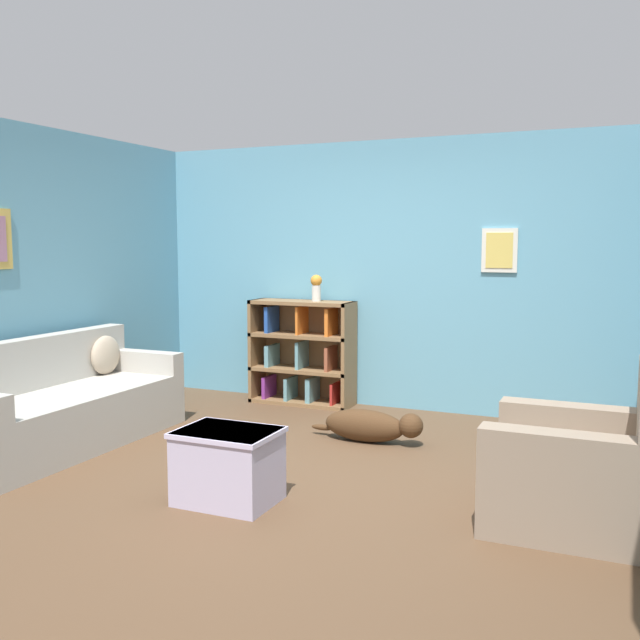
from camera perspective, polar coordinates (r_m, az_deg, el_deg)
name	(u,v)px	position (r m, az deg, el deg)	size (l,w,h in m)	color
ground_plane	(297,473)	(5.15, -1.82, -12.15)	(14.00, 14.00, 0.00)	brown
wall_back	(396,275)	(6.99, 6.09, 3.56)	(5.60, 0.13, 2.60)	#609EB7
wall_left	(19,281)	(6.41, -22.96, 2.87)	(0.13, 5.00, 2.60)	#609EB7
couch	(61,407)	(6.10, -20.03, -6.58)	(0.82, 2.09, 0.86)	#ADA89E
bookshelf	(303,353)	(7.19, -1.38, -2.67)	(1.05, 0.35, 1.04)	olive
recliner_chair	(589,470)	(4.43, 20.70, -11.19)	(0.98, 0.89, 0.95)	gray
coffee_table	(228,464)	(4.58, -7.37, -11.35)	(0.61, 0.47, 0.46)	#BCB2D1
dog	(371,426)	(5.88, 4.09, -8.42)	(0.98, 0.24, 0.27)	#472D19
vase	(316,286)	(7.03, -0.30, 2.72)	(0.11, 0.11, 0.26)	silver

